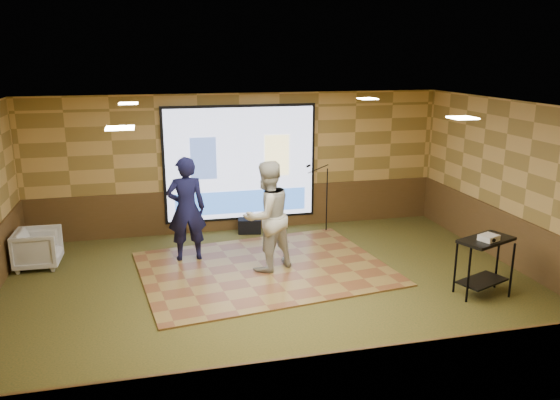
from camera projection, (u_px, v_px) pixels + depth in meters
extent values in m
plane|color=#2F3B1A|center=(277.00, 293.00, 8.95)|extent=(9.00, 9.00, 0.00)
cube|color=tan|center=(240.00, 163.00, 11.85)|extent=(9.00, 0.04, 3.00)
cube|color=tan|center=(359.00, 299.00, 5.27)|extent=(9.00, 0.04, 3.00)
cube|color=tan|center=(526.00, 189.00, 9.57)|extent=(0.04, 7.00, 3.00)
cube|color=beige|center=(276.00, 109.00, 8.17)|extent=(9.00, 7.00, 0.04)
cube|color=#50381A|center=(241.00, 209.00, 12.09)|extent=(9.00, 0.04, 0.95)
cube|color=#50381A|center=(354.00, 391.00, 5.56)|extent=(9.00, 0.04, 0.95)
cube|color=#50381A|center=(518.00, 244.00, 9.83)|extent=(0.04, 7.00, 0.95)
cube|color=black|center=(241.00, 163.00, 11.80)|extent=(3.32, 0.03, 2.52)
cube|color=silver|center=(241.00, 164.00, 11.77)|extent=(3.20, 0.02, 2.40)
cube|color=#3A4E81|center=(203.00, 159.00, 11.54)|extent=(0.55, 0.01, 0.90)
cube|color=#E1D282|center=(277.00, 155.00, 11.90)|extent=(0.55, 0.01, 0.90)
cube|color=#3261BB|center=(242.00, 202.00, 11.98)|extent=(2.88, 0.01, 0.50)
cube|color=#FFECBF|center=(128.00, 103.00, 9.37)|extent=(0.32, 0.32, 0.02)
cube|color=#FFECBF|center=(368.00, 99.00, 10.36)|extent=(0.32, 0.32, 0.02)
cube|color=#FFECBF|center=(120.00, 128.00, 6.27)|extent=(0.32, 0.32, 0.02)
cube|color=#FFECBF|center=(463.00, 118.00, 7.26)|extent=(0.32, 0.32, 0.02)
cube|color=olive|center=(264.00, 268.00, 9.93)|extent=(4.71, 3.83, 0.03)
imported|color=#12133A|center=(186.00, 209.00, 10.10)|extent=(0.73, 0.49, 1.97)
imported|color=beige|center=(267.00, 216.00, 9.63)|extent=(1.19, 1.09, 1.98)
cylinder|color=black|center=(469.00, 275.00, 8.51)|extent=(0.04, 0.04, 0.91)
cylinder|color=black|center=(512.00, 271.00, 8.68)|extent=(0.04, 0.04, 0.91)
cylinder|color=black|center=(455.00, 266.00, 8.87)|extent=(0.04, 0.04, 0.91)
cylinder|color=black|center=(497.00, 262.00, 9.04)|extent=(0.04, 0.04, 0.91)
cube|color=black|center=(486.00, 240.00, 8.65)|extent=(0.91, 0.48, 0.05)
cube|color=black|center=(482.00, 281.00, 8.83)|extent=(0.82, 0.43, 0.03)
cube|color=silver|center=(489.00, 238.00, 8.54)|extent=(0.34, 0.32, 0.09)
cylinder|color=black|center=(326.00, 231.00, 12.04)|extent=(0.25, 0.25, 0.02)
cylinder|color=black|center=(327.00, 200.00, 11.86)|extent=(0.02, 0.02, 1.42)
cylinder|color=black|center=(318.00, 169.00, 11.63)|extent=(0.45, 0.02, 0.18)
cylinder|color=black|center=(308.00, 166.00, 11.56)|extent=(0.11, 0.05, 0.08)
imported|color=gray|center=(38.00, 248.00, 9.96)|extent=(0.80, 0.78, 0.71)
cube|color=black|center=(250.00, 226.00, 11.94)|extent=(0.55, 0.42, 0.31)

